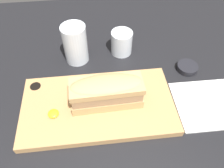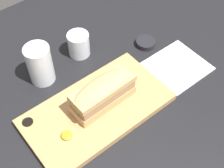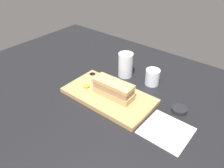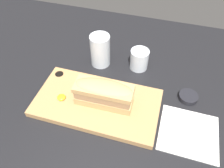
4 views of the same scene
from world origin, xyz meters
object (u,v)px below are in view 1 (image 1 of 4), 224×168
(serving_board, at_px, (99,105))
(wine_glass, at_px, (123,43))
(water_glass, at_px, (77,46))
(sandwich, at_px, (108,91))
(condiment_dish, at_px, (189,67))
(napkin, at_px, (208,103))

(serving_board, distance_m, wine_glass, 0.24)
(water_glass, bearing_deg, sandwich, -68.46)
(water_glass, xyz_separation_m, wine_glass, (0.15, 0.02, -0.02))
(sandwich, xyz_separation_m, wine_glass, (0.07, 0.21, -0.03))
(wine_glass, relative_size, condiment_dish, 1.22)
(serving_board, distance_m, sandwich, 0.06)
(sandwich, bearing_deg, condiment_dish, 22.59)
(sandwich, xyz_separation_m, water_glass, (-0.08, 0.19, -0.01))
(serving_board, height_order, sandwich, sandwich)
(napkin, distance_m, condiment_dish, 0.13)
(sandwich, height_order, condiment_dish, sandwich)
(wine_glass, bearing_deg, napkin, -49.51)
(serving_board, relative_size, wine_glass, 5.19)
(sandwich, bearing_deg, serving_board, -175.21)
(sandwich, distance_m, wine_glass, 0.23)
(water_glass, relative_size, napkin, 0.72)
(water_glass, height_order, condiment_dish, water_glass)
(water_glass, bearing_deg, napkin, -32.03)
(napkin, bearing_deg, water_glass, 147.97)
(condiment_dish, bearing_deg, wine_glass, 151.17)
(wine_glass, xyz_separation_m, napkin, (0.20, -0.24, -0.03))
(sandwich, relative_size, condiment_dish, 2.88)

